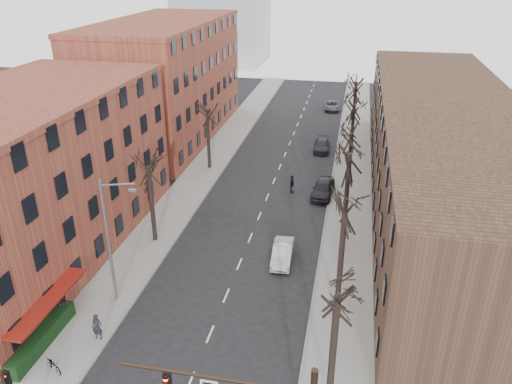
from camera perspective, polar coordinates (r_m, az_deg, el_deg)
The scene contains 23 objects.
sidewalk_left at distance 56.72m, azimuth -5.43°, elevation 3.19°, with size 4.00×90.00×0.15m, color gray.
sidewalk_right at distance 54.53m, azimuth 10.92°, elevation 1.90°, with size 4.00×90.00×0.15m, color gray.
building_left_near at distance 41.29m, azimuth -24.56°, elevation 1.17°, with size 12.00×26.00×12.00m, color brown.
building_left_far at distance 65.35m, azimuth -10.30°, elevation 12.24°, with size 12.00×28.00×14.00m, color brown.
building_right at distance 48.80m, azimuth 20.66°, elevation 4.11°, with size 12.00×50.00×10.00m, color #4D3324.
awning_left at distance 34.53m, azimuth -21.95°, elevation -14.94°, with size 1.20×7.00×0.15m, color maroon.
hedge at distance 33.57m, azimuth -23.20°, elevation -15.06°, with size 0.80×6.00×1.00m, color black.
tree_right_b at distance 34.55m, azimuth 9.20°, elevation -13.10°, with size 5.20×5.20×10.80m, color black, non-canonical shape.
tree_right_c at distance 41.15m, azimuth 9.80°, elevation -6.27°, with size 5.20×5.20×11.60m, color black, non-canonical shape.
tree_right_d at distance 48.18m, azimuth 10.22°, elevation -1.37°, with size 5.20×5.20×10.00m, color black, non-canonical shape.
tree_right_e at distance 55.48m, azimuth 10.53°, elevation 2.26°, with size 5.20×5.20×10.80m, color black, non-canonical shape.
tree_right_f at distance 62.94m, azimuth 10.77°, elevation 5.04°, with size 5.20×5.20×11.60m, color black, non-canonical shape.
tree_left_a at distance 42.29m, azimuth -11.42°, elevation -5.49°, with size 5.20×5.20×9.50m, color black, non-canonical shape.
tree_left_b at distance 55.75m, azimuth -5.32°, elevation 2.71°, with size 5.20×5.20×9.50m, color black, non-canonical shape.
streetlight at distance 33.40m, azimuth -16.33°, elevation -4.98°, with size 2.45×0.22×9.03m.
silver_sedan at distance 38.62m, azimuth 3.04°, elevation -6.96°, with size 1.46×4.20×1.38m, color #AAACB1.
parked_car_near at distance 49.13m, azimuth 7.68°, elevation 0.42°, with size 1.93×4.80×1.64m, color black.
parked_car_mid at distance 61.09m, azimuth 7.53°, elevation 5.30°, with size 1.82×4.47×1.30m, color #22232A.
parked_car_far at distance 78.57m, azimuth 8.69°, elevation 9.73°, with size 2.14×4.63×1.29m, color #4E5055.
pedestrian_a at distance 32.63m, azimuth -17.70°, elevation -14.49°, with size 0.64×0.42×1.76m, color black.
pedestrian_b at distance 35.06m, azimuth -21.11°, elevation -12.04°, with size 0.82×0.64×1.69m, color black.
pedestrian_crossing at distance 49.43m, azimuth 4.12°, elevation 0.91°, with size 1.11×0.46×1.89m, color black.
bicycle at distance 31.70m, azimuth -22.14°, elevation -17.80°, with size 0.55×1.56×0.82m, color gray.
Camera 1 is at (7.62, -15.25, 21.24)m, focal length 35.00 mm.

